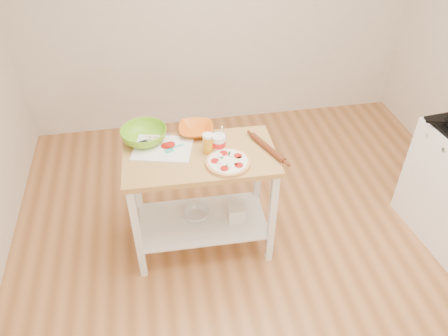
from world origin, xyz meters
TOP-DOWN VIEW (x-y plane):
  - room_shell at (0.00, 0.00)m, footprint 4.04×4.54m
  - prep_island at (-0.46, 0.43)m, footprint 1.07×0.60m
  - pizza at (-0.29, 0.29)m, footprint 0.30×0.30m
  - cutting_board at (-0.70, 0.54)m, footprint 0.46×0.39m
  - spatula at (-0.63, 0.51)m, footprint 0.14×0.09m
  - knife at (-0.80, 0.63)m, footprint 0.26×0.12m
  - orange_bowl at (-0.45, 0.69)m, footprint 0.28×0.28m
  - green_bowl at (-0.82, 0.66)m, footprint 0.34×0.34m
  - beer_pint at (-0.39, 0.44)m, footprint 0.07×0.07m
  - yogurt_tub at (-0.32, 0.46)m, footprint 0.10×0.10m
  - rolling_pin at (0.01, 0.39)m, footprint 0.17×0.35m
  - shelf_glass_bowl at (-0.50, 0.47)m, footprint 0.22×0.22m
  - shelf_bin at (-0.20, 0.40)m, footprint 0.13×0.13m

SIDE VIEW (x-z plane):
  - shelf_glass_bowl at x=-0.50m, z-range 0.26..0.32m
  - shelf_bin at x=-0.20m, z-range 0.26..0.38m
  - prep_island at x=-0.46m, z-range 0.19..1.09m
  - cutting_board at x=-0.70m, z-range 0.89..0.93m
  - pizza at x=-0.29m, z-range 0.89..0.94m
  - spatula at x=-0.63m, z-range 0.91..0.92m
  - knife at x=-0.80m, z-range 0.91..0.92m
  - rolling_pin at x=0.01m, z-range 0.90..0.94m
  - orange_bowl at x=-0.45m, z-range 0.90..0.96m
  - green_bowl at x=-0.82m, z-range 0.90..1.00m
  - yogurt_tub at x=-0.32m, z-range 0.85..1.06m
  - beer_pint at x=-0.39m, z-range 0.90..1.05m
  - room_shell at x=0.00m, z-range -0.02..2.72m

